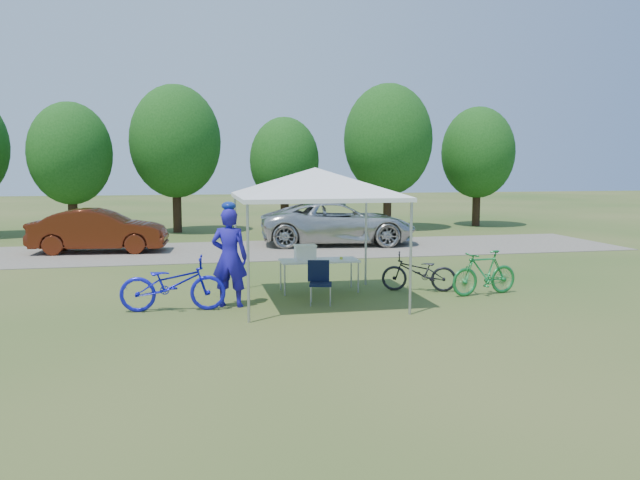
% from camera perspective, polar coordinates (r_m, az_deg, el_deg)
% --- Properties ---
extents(ground, '(100.00, 100.00, 0.00)m').
position_cam_1_polar(ground, '(12.85, -0.44, -5.61)').
color(ground, '#2D5119').
rests_on(ground, ground).
extents(gravel_strip, '(24.00, 5.00, 0.02)m').
position_cam_1_polar(gravel_strip, '(20.64, -4.82, -0.90)').
color(gravel_strip, gray).
rests_on(gravel_strip, ground).
extents(canopy, '(4.53, 4.53, 3.00)m').
position_cam_1_polar(canopy, '(12.56, -0.45, 6.30)').
color(canopy, '#A5A5AA').
rests_on(canopy, ground).
extents(treeline, '(24.89, 4.28, 6.30)m').
position_cam_1_polar(treeline, '(26.46, -7.16, 8.40)').
color(treeline, '#382314').
rests_on(treeline, ground).
extents(folding_table, '(1.72, 0.72, 0.71)m').
position_cam_1_polar(folding_table, '(13.73, -0.08, -1.99)').
color(folding_table, white).
rests_on(folding_table, ground).
extents(folding_chair, '(0.53, 0.55, 0.86)m').
position_cam_1_polar(folding_chair, '(12.57, -0.03, -3.53)').
color(folding_chair, black).
rests_on(folding_chair, ground).
extents(cooler, '(0.47, 0.32, 0.34)m').
position_cam_1_polar(cooler, '(13.64, -1.36, -1.14)').
color(cooler, white).
rests_on(cooler, folding_table).
extents(ice_cream_cup, '(0.07, 0.07, 0.05)m').
position_cam_1_polar(ice_cream_cup, '(13.77, 1.96, -1.67)').
color(ice_cream_cup, '#B3C92F').
rests_on(ice_cream_cup, folding_table).
extents(cyclist, '(0.82, 0.66, 1.95)m').
position_cam_1_polar(cyclist, '(12.33, -8.27, -1.59)').
color(cyclist, '#1D14A9').
rests_on(cyclist, ground).
extents(bike_blue, '(2.03, 0.82, 1.04)m').
position_cam_1_polar(bike_blue, '(12.23, -13.30, -3.94)').
color(bike_blue, '#1717CB').
rests_on(bike_blue, ground).
extents(bike_green, '(1.65, 0.71, 0.96)m').
position_cam_1_polar(bike_green, '(13.84, 14.80, -2.92)').
color(bike_green, '#1C8038').
rests_on(bike_green, ground).
extents(bike_dark, '(1.73, 1.07, 0.86)m').
position_cam_1_polar(bike_dark, '(13.95, 9.04, -2.91)').
color(bike_dark, black).
rests_on(bike_dark, ground).
extents(minivan, '(5.68, 3.13, 1.51)m').
position_cam_1_polar(minivan, '(21.91, 1.67, 1.57)').
color(minivan, beige).
rests_on(minivan, gravel_strip).
extents(sedan, '(4.29, 1.78, 1.38)m').
position_cam_1_polar(sedan, '(21.10, -19.53, 0.82)').
color(sedan, '#541E0E').
rests_on(sedan, gravel_strip).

